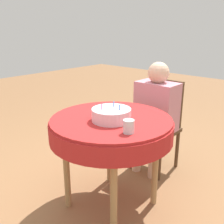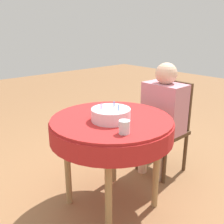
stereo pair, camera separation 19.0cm
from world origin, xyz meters
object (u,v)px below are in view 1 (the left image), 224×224
at_px(chair, 159,122).
at_px(drinking_glass, 129,126).
at_px(birthday_cake, 111,115).
at_px(person, 155,107).

bearing_deg(chair, drinking_glass, -70.03).
distance_m(chair, drinking_glass, 1.06).
relative_size(birthday_cake, drinking_glass, 3.24).
bearing_deg(drinking_glass, person, 112.28).
bearing_deg(person, chair, 90.00).
bearing_deg(person, drinking_glass, -68.10).
distance_m(person, birthday_cake, 0.78).
bearing_deg(chair, birthday_cake, -82.66).
distance_m(person, drinking_glass, 0.94).
relative_size(person, drinking_glass, 12.54).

